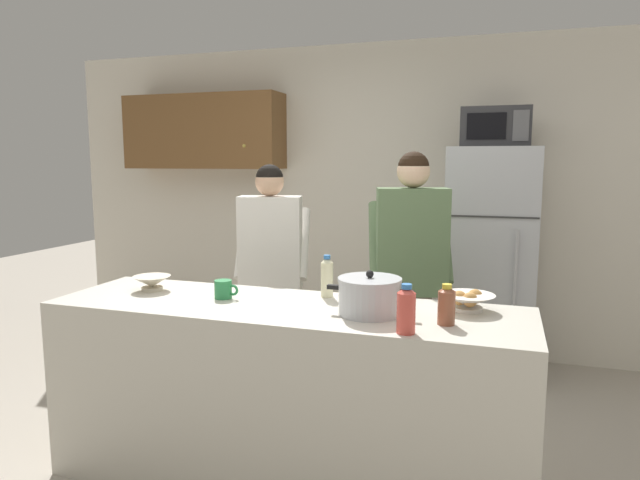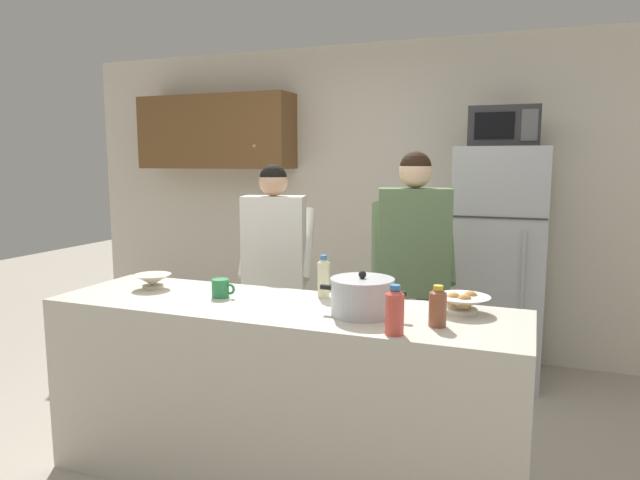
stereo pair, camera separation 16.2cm
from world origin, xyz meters
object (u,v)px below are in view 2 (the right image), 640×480
microwave (505,127)px  person_by_sink (413,256)px  empty_bowl (153,280)px  bottle_mid_counter (324,277)px  bread_bowl (463,302)px  bottle_far_corner (395,310)px  refrigerator (499,265)px  bottle_near_edge (438,306)px  cooking_pot (362,296)px  coffee_mug (221,288)px  person_near_pot (274,256)px

microwave → person_by_sink: 1.32m
empty_bowl → bottle_mid_counter: bottle_mid_counter is taller
bread_bowl → bottle_mid_counter: (-0.72, 0.06, 0.06)m
bottle_far_corner → refrigerator: bearing=82.4°
refrigerator → person_by_sink: size_ratio=1.03×
refrigerator → bottle_mid_counter: (-0.78, -1.62, 0.17)m
bottle_near_edge → microwave: bearing=85.9°
cooking_pot → coffee_mug: cooking_pot is taller
coffee_mug → bread_bowl: bearing=6.5°
refrigerator → bottle_near_edge: size_ratio=9.61×
refrigerator → bottle_near_edge: bearing=-94.1°
bottle_near_edge → bottle_far_corner: size_ratio=0.86×
coffee_mug → bottle_near_edge: 1.14m
cooking_pot → bottle_far_corner: same height
person_by_sink → bottle_far_corner: person_by_sink is taller
bottle_mid_counter → cooking_pot: bearing=-42.2°
cooking_pot → coffee_mug: size_ratio=3.10×
bottle_mid_counter → bottle_far_corner: 0.70m
refrigerator → person_by_sink: 1.08m
bottle_near_edge → bottle_mid_counter: size_ratio=0.81×
refrigerator → person_by_sink: (-0.44, -0.97, 0.19)m
bottle_far_corner → bottle_near_edge: bearing=50.9°
cooking_pot → bread_bowl: 0.47m
bottle_near_edge → empty_bowl: bearing=174.4°
bread_bowl → bottle_mid_counter: size_ratio=1.15×
coffee_mug → bottle_mid_counter: size_ratio=0.59×
refrigerator → empty_bowl: bearing=-134.2°
microwave → cooking_pot: size_ratio=1.18×
person_near_pot → cooking_pot: 1.27m
microwave → coffee_mug: bearing=-125.3°
microwave → empty_bowl: microwave is taller
microwave → bread_bowl: (-0.06, -1.66, -0.89)m
bottle_mid_counter → refrigerator: bearing=64.3°
cooking_pot → bottle_far_corner: 0.31m
refrigerator → coffee_mug: (-1.27, -1.82, 0.11)m
empty_bowl → bottle_far_corner: bearing=-13.1°
coffee_mug → bottle_far_corner: size_ratio=0.63×
cooking_pot → bottle_near_edge: bearing=-9.1°
bottle_near_edge → bottle_mid_counter: 0.72m
empty_bowl → bottle_near_edge: 1.60m
refrigerator → bread_bowl: bearing=-92.1°
person_by_sink → empty_bowl: 1.52m
microwave → person_by_sink: size_ratio=0.29×
person_near_pot → bottle_mid_counter: 0.88m
person_near_pot → bottle_far_corner: 1.58m
microwave → coffee_mug: (-1.27, -1.80, -0.89)m
bread_bowl → bottle_near_edge: 0.27m
refrigerator → cooking_pot: refrigerator is taller
microwave → bottle_mid_counter: (-0.78, -1.60, -0.83)m
person_by_sink → cooking_pot: bearing=-93.0°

